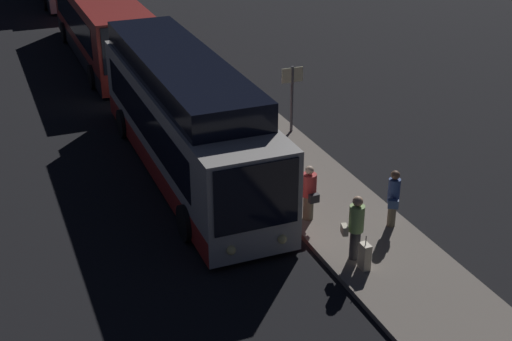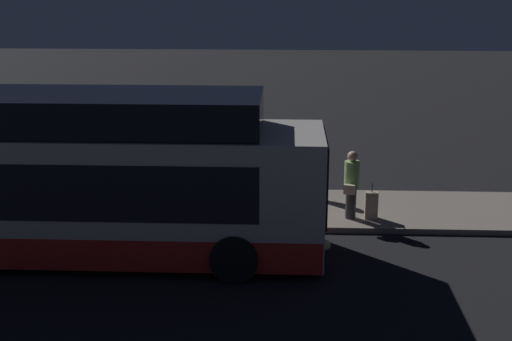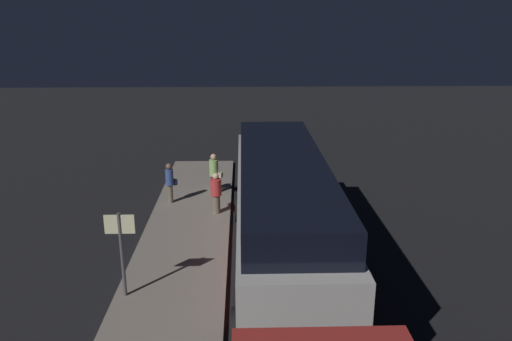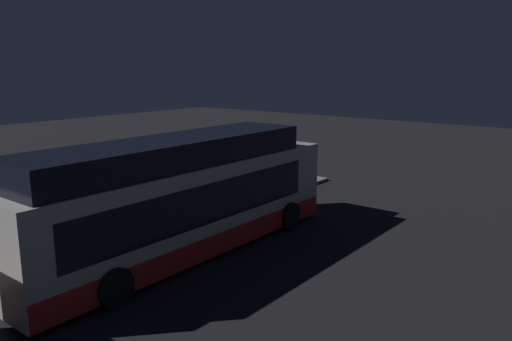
% 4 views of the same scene
% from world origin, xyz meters
% --- Properties ---
extents(ground, '(80.00, 80.00, 0.00)m').
position_xyz_m(ground, '(0.00, 0.00, 0.00)').
color(ground, black).
extents(platform, '(20.00, 3.06, 0.15)m').
position_xyz_m(platform, '(0.00, 3.13, 0.07)').
color(platform, slate).
rests_on(platform, ground).
extents(bus_lead, '(11.91, 2.81, 3.74)m').
position_xyz_m(bus_lead, '(-1.85, -0.01, 1.69)').
color(bus_lead, '#B2ADA8').
rests_on(bus_lead, ground).
extents(bus_second, '(12.16, 2.87, 3.13)m').
position_xyz_m(bus_second, '(-15.20, -0.01, 1.56)').
color(bus_second, maroon).
rests_on(bus_second, ground).
extents(passenger_boarding, '(0.60, 0.43, 1.63)m').
position_xyz_m(passenger_boarding, '(2.71, 2.13, 1.01)').
color(passenger_boarding, '#6B604C').
rests_on(passenger_boarding, platform).
extents(passenger_waiting, '(0.58, 0.52, 1.67)m').
position_xyz_m(passenger_waiting, '(3.92, 4.07, 1.06)').
color(passenger_waiting, '#6B604C').
rests_on(passenger_waiting, platform).
extents(passenger_with_bags, '(0.47, 0.62, 1.77)m').
position_xyz_m(passenger_with_bags, '(4.96, 2.32, 1.10)').
color(passenger_with_bags, '#2D2D33').
rests_on(passenger_with_bags, platform).
extents(suitcase, '(0.32, 0.20, 0.94)m').
position_xyz_m(suitcase, '(5.49, 2.32, 0.50)').
color(suitcase, beige).
rests_on(suitcase, platform).
extents(sign_post, '(0.10, 0.80, 2.43)m').
position_xyz_m(sign_post, '(-3.25, 4.35, 1.73)').
color(sign_post, '#4C4C51').
rests_on(sign_post, platform).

